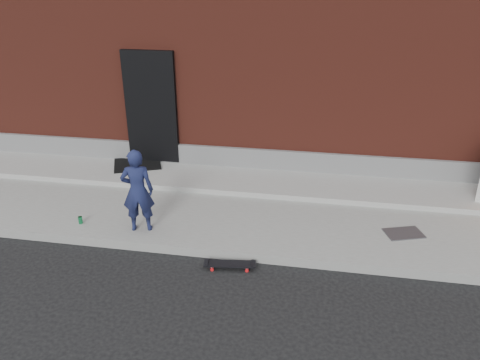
# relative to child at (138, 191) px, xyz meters

# --- Properties ---
(ground) EXTENTS (80.00, 80.00, 0.00)m
(ground) POSITION_rel_child_xyz_m (1.95, -0.41, -0.83)
(ground) COLOR black
(ground) RESTS_ON ground
(sidewalk) EXTENTS (20.00, 3.00, 0.15)m
(sidewalk) POSITION_rel_child_xyz_m (1.95, 1.09, -0.75)
(sidewalk) COLOR gray
(sidewalk) RESTS_ON ground
(apron) EXTENTS (20.00, 1.20, 0.10)m
(apron) POSITION_rel_child_xyz_m (1.95, 1.99, -0.63)
(apron) COLOR gray
(apron) RESTS_ON sidewalk
(building) EXTENTS (20.00, 8.10, 5.00)m
(building) POSITION_rel_child_xyz_m (1.95, 6.59, 1.67)
(building) COLOR #5E2419
(building) RESTS_ON ground
(child) EXTENTS (0.56, 0.44, 1.35)m
(child) POSITION_rel_child_xyz_m (0.00, 0.00, 0.00)
(child) COLOR #191F46
(child) RESTS_ON sidewalk
(skateboard) EXTENTS (0.74, 0.27, 0.08)m
(skateboard) POSITION_rel_child_xyz_m (1.56, -0.60, -0.76)
(skateboard) COLOR red
(skateboard) RESTS_ON ground
(soda_can) EXTENTS (0.08, 0.08, 0.12)m
(soda_can) POSITION_rel_child_xyz_m (-1.04, -0.01, -0.62)
(soda_can) COLOR #1B8B4B
(soda_can) RESTS_ON sidewalk
(doormat) EXTENTS (1.15, 1.05, 0.03)m
(doormat) POSITION_rel_child_xyz_m (-0.95, 2.29, -0.56)
(doormat) COLOR black
(doormat) RESTS_ON apron
(utility_plate) EXTENTS (0.66, 0.53, 0.02)m
(utility_plate) POSITION_rel_child_xyz_m (4.11, 0.57, -0.67)
(utility_plate) COLOR #54555A
(utility_plate) RESTS_ON sidewalk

